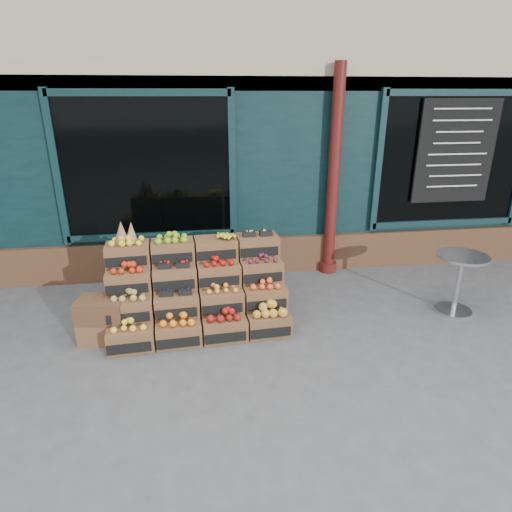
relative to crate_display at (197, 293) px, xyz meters
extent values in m
plane|color=#4B4B4D|center=(0.96, -0.64, -0.42)|extent=(60.00, 60.00, 0.00)
cube|color=black|center=(0.96, 4.56, 1.98)|extent=(12.00, 6.00, 4.80)
cube|color=#C1B28C|center=(0.96, 1.64, 3.38)|extent=(12.00, 0.18, 2.00)
cube|color=black|center=(0.96, 1.61, 1.08)|extent=(12.00, 0.12, 3.00)
cube|color=#4E311F|center=(0.96, 1.54, -0.12)|extent=(12.00, 0.18, 0.60)
cube|color=black|center=(-0.64, 1.54, 1.33)|extent=(2.40, 0.06, 2.00)
cube|color=black|center=(4.16, 1.54, 1.33)|extent=(2.40, 0.06, 2.00)
cylinder|color=#4B1311|center=(2.16, 1.41, 1.18)|extent=(0.18, 0.18, 3.20)
cube|color=black|center=(4.16, 1.46, 1.48)|extent=(1.30, 0.04, 1.60)
cube|color=brown|center=(-0.78, -0.48, -0.28)|extent=(0.54, 0.39, 0.26)
cube|color=black|center=(-0.77, -0.68, -0.31)|extent=(0.48, 0.04, 0.12)
cube|color=gold|center=(-0.78, -0.48, -0.11)|extent=(0.43, 0.30, 0.08)
cube|color=brown|center=(-0.24, -0.45, -0.28)|extent=(0.54, 0.39, 0.26)
cube|color=black|center=(-0.23, -0.64, -0.31)|extent=(0.48, 0.04, 0.12)
cube|color=orange|center=(-0.24, -0.45, -0.11)|extent=(0.43, 0.30, 0.09)
cube|color=brown|center=(0.30, -0.42, -0.28)|extent=(0.54, 0.39, 0.26)
cube|color=black|center=(0.32, -0.61, -0.31)|extent=(0.48, 0.04, 0.12)
cube|color=maroon|center=(0.30, -0.42, -0.10)|extent=(0.43, 0.30, 0.10)
cube|color=brown|center=(0.85, -0.39, -0.28)|extent=(0.54, 0.39, 0.26)
cube|color=black|center=(0.86, -0.58, -0.31)|extent=(0.48, 0.04, 0.12)
cube|color=gold|center=(0.85, -0.39, -0.09)|extent=(0.43, 0.30, 0.12)
cube|color=brown|center=(-0.79, -0.26, -0.02)|extent=(0.54, 0.39, 0.26)
cube|color=black|center=(-0.78, -0.45, -0.05)|extent=(0.48, 0.04, 0.12)
cube|color=olive|center=(-0.79, -0.26, 0.15)|extent=(0.43, 0.30, 0.09)
cube|color=brown|center=(-0.25, -0.23, -0.02)|extent=(0.54, 0.39, 0.26)
cube|color=black|center=(-0.24, -0.42, -0.05)|extent=(0.48, 0.04, 0.12)
cube|color=#1A1748|center=(-0.25, -0.23, 0.12)|extent=(0.43, 0.30, 0.03)
cube|color=brown|center=(0.29, -0.20, -0.02)|extent=(0.54, 0.39, 0.26)
cube|color=black|center=(0.30, -0.39, -0.05)|extent=(0.48, 0.04, 0.12)
cube|color=orange|center=(0.29, -0.20, 0.14)|extent=(0.43, 0.30, 0.07)
cube|color=brown|center=(0.83, -0.16, -0.02)|extent=(0.54, 0.39, 0.26)
cube|color=black|center=(0.85, -0.36, -0.05)|extent=(0.48, 0.04, 0.12)
cube|color=#EB4E26|center=(0.83, -0.16, 0.15)|extent=(0.43, 0.30, 0.08)
cube|color=brown|center=(-0.81, -0.04, 0.24)|extent=(0.54, 0.39, 0.26)
cube|color=black|center=(-0.80, -0.23, 0.21)|extent=(0.48, 0.04, 0.12)
cube|color=#B4250D|center=(-0.81, -0.04, 0.41)|extent=(0.43, 0.30, 0.09)
cube|color=brown|center=(-0.26, -0.01, 0.24)|extent=(0.54, 0.39, 0.26)
cube|color=black|center=(-0.25, -0.20, 0.21)|extent=(0.48, 0.04, 0.12)
cube|color=#B50D0E|center=(-0.26, -0.01, 0.39)|extent=(0.43, 0.30, 0.04)
cube|color=brown|center=(0.28, 0.02, 0.24)|extent=(0.54, 0.39, 0.26)
cube|color=black|center=(0.29, -0.17, 0.21)|extent=(0.48, 0.04, 0.12)
cube|color=#B80909|center=(0.28, 0.02, 0.41)|extent=(0.43, 0.30, 0.08)
cube|color=brown|center=(0.82, 0.06, 0.24)|extent=(0.54, 0.39, 0.26)
cube|color=black|center=(0.83, -0.14, 0.21)|extent=(0.48, 0.04, 0.12)
cube|color=#541431|center=(0.82, 0.06, 0.40)|extent=(0.43, 0.30, 0.07)
cube|color=brown|center=(-0.82, 0.18, 0.50)|extent=(0.54, 0.39, 0.26)
cube|color=black|center=(-0.81, -0.01, 0.47)|extent=(0.48, 0.04, 0.12)
cube|color=gold|center=(-0.82, 0.18, 0.68)|extent=(0.43, 0.30, 0.09)
cube|color=brown|center=(-0.28, 0.21, 0.50)|extent=(0.54, 0.39, 0.26)
cube|color=black|center=(-0.27, 0.02, 0.47)|extent=(0.48, 0.04, 0.12)
cube|color=#76A81B|center=(-0.28, 0.21, 0.68)|extent=(0.43, 0.30, 0.09)
cube|color=brown|center=(0.26, 0.25, 0.50)|extent=(0.54, 0.39, 0.26)
cube|color=black|center=(0.28, 0.05, 0.47)|extent=(0.48, 0.04, 0.12)
cube|color=yellow|center=(0.26, 0.25, 0.67)|extent=(0.43, 0.30, 0.08)
cube|color=brown|center=(0.81, 0.28, 0.50)|extent=(0.54, 0.39, 0.26)
cube|color=black|center=(0.82, 0.09, 0.47)|extent=(0.48, 0.04, 0.12)
cube|color=#80AB45|center=(0.81, 0.28, 0.65)|extent=(0.43, 0.30, 0.03)
cube|color=#4E311F|center=(0.02, -0.21, -0.28)|extent=(2.17, 0.49, 0.26)
cube|color=#4E311F|center=(0.01, 0.01, -0.15)|extent=(2.17, 0.49, 0.52)
cube|color=#4E311F|center=(-0.01, 0.23, -0.02)|extent=(2.17, 0.49, 0.79)
cone|color=olive|center=(-0.87, 0.18, 0.78)|extent=(0.18, 0.18, 0.30)
cone|color=olive|center=(-0.76, 0.22, 0.76)|extent=(0.16, 0.16, 0.26)
cube|color=brown|center=(-1.12, -0.26, -0.28)|extent=(0.58, 0.44, 0.27)
cube|color=#4E311F|center=(-1.12, -0.26, -0.01)|extent=(0.58, 0.44, 0.27)
cylinder|color=silver|center=(3.42, -0.21, -0.40)|extent=(0.48, 0.48, 0.03)
cylinder|color=silver|center=(3.42, -0.21, -0.02)|extent=(0.06, 0.06, 0.78)
cylinder|color=silver|center=(3.42, -0.21, 0.38)|extent=(0.65, 0.65, 0.03)
imported|color=#175225|center=(-0.66, 2.23, 0.69)|extent=(0.83, 0.57, 2.21)
camera|label=1|loc=(0.04, -4.92, 2.36)|focal=30.00mm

